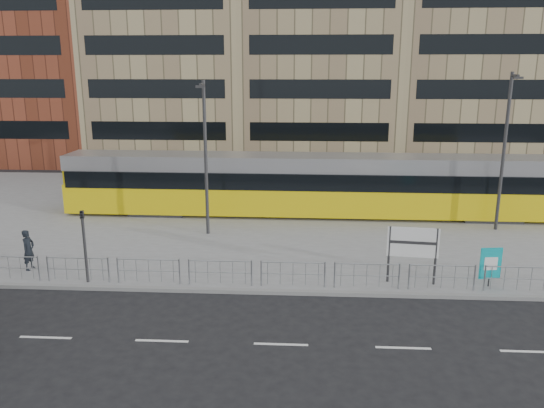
# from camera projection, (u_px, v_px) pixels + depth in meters

# --- Properties ---
(ground) EXTENTS (120.00, 120.00, 0.00)m
(ground) POSITION_uv_depth(u_px,v_px,m) (236.00, 293.00, 21.50)
(ground) COLOR black
(ground) RESTS_ON ground
(plaza) EXTENTS (64.00, 24.00, 0.15)m
(plaza) POSITION_uv_depth(u_px,v_px,m) (260.00, 214.00, 33.09)
(plaza) COLOR gray
(plaza) RESTS_ON ground
(kerb) EXTENTS (64.00, 0.25, 0.17)m
(kerb) POSITION_uv_depth(u_px,v_px,m) (236.00, 291.00, 21.53)
(kerb) COLOR gray
(kerb) RESTS_ON ground
(building_row) EXTENTS (70.40, 18.40, 31.20)m
(building_row) POSITION_uv_depth(u_px,v_px,m) (293.00, 26.00, 51.38)
(building_row) COLOR brown
(building_row) RESTS_ON ground
(pedestrian_barrier) EXTENTS (32.07, 0.07, 1.10)m
(pedestrian_barrier) POSITION_uv_depth(u_px,v_px,m) (286.00, 267.00, 21.63)
(pedestrian_barrier) COLOR #989AA0
(pedestrian_barrier) RESTS_ON plaza
(road_markings) EXTENTS (62.00, 0.12, 0.01)m
(road_markings) POSITION_uv_depth(u_px,v_px,m) (251.00, 343.00, 17.58)
(road_markings) COLOR white
(road_markings) RESTS_ON ground
(tram) EXTENTS (31.17, 3.29, 3.67)m
(tram) POSITION_uv_depth(u_px,v_px,m) (321.00, 185.00, 32.20)
(tram) COLOR yellow
(tram) RESTS_ON plaza
(station_sign) EXTENTS (2.09, 0.31, 2.41)m
(station_sign) POSITION_uv_depth(u_px,v_px,m) (413.00, 245.00, 21.79)
(station_sign) COLOR #2D2D30
(station_sign) RESTS_ON plaza
(ad_panel) EXTENTS (0.89, 0.17, 1.67)m
(ad_panel) POSITION_uv_depth(u_px,v_px,m) (491.00, 264.00, 21.61)
(ad_panel) COLOR #2D2D30
(ad_panel) RESTS_ON plaza
(pedestrian) EXTENTS (0.53, 0.72, 1.82)m
(pedestrian) POSITION_uv_depth(u_px,v_px,m) (28.00, 250.00, 23.49)
(pedestrian) COLOR black
(pedestrian) RESTS_ON plaza
(traffic_light_west) EXTENTS (0.20, 0.23, 3.10)m
(traffic_light_west) POSITION_uv_depth(u_px,v_px,m) (84.00, 237.00, 21.82)
(traffic_light_west) COLOR #2D2D30
(traffic_light_west) RESTS_ON plaza
(lamp_post_west) EXTENTS (0.45, 1.04, 8.15)m
(lamp_post_west) POSITION_uv_depth(u_px,v_px,m) (205.00, 153.00, 27.72)
(lamp_post_west) COLOR #2D2D30
(lamp_post_west) RESTS_ON plaza
(lamp_post_east) EXTENTS (0.45, 1.04, 8.56)m
(lamp_post_east) POSITION_uv_depth(u_px,v_px,m) (505.00, 147.00, 28.41)
(lamp_post_east) COLOR #2D2D30
(lamp_post_east) RESTS_ON plaza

